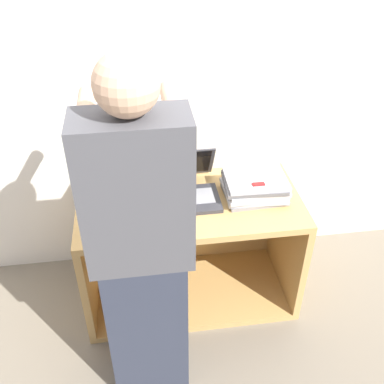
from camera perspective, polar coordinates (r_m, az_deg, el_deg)
ground_plane at (r=2.53m, az=0.67°, el=-17.28°), size 12.00×12.00×0.00m
wall_back at (r=2.34m, az=-1.70°, el=15.24°), size 8.00×0.05×2.40m
cart at (r=2.52m, az=-0.48°, el=-6.36°), size 1.13×0.57×0.66m
laptop_open at (r=2.28m, az=-0.51°, el=0.61°), size 0.30×0.35×0.23m
laptop_stack_left at (r=2.23m, az=-8.74°, el=-1.33°), size 0.33×0.25×0.06m
laptop_stack_right at (r=2.29m, az=7.97°, el=0.65°), size 0.32×0.25×0.11m
person at (r=1.79m, az=-6.44°, el=-7.54°), size 0.40×0.53×1.60m
inventory_tag at (r=2.21m, az=8.45°, el=1.00°), size 0.06×0.02×0.01m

